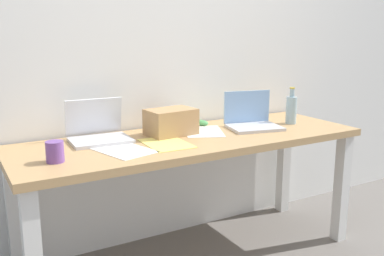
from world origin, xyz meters
The scene contains 12 objects.
ground_plane centered at (0.00, 0.00, 0.00)m, with size 8.00×8.00×0.00m, color slate.
back_wall centered at (0.00, 0.39, 1.30)m, with size 5.20×0.08×2.60m, color white.
desk centered at (0.00, 0.00, 0.63)m, with size 1.95×0.65×0.72m.
laptop_left centered at (-0.47, 0.18, 0.77)m, with size 0.32×0.27×0.22m.
laptop_right centered at (0.43, 0.02, 0.77)m, with size 0.34×0.30×0.21m.
beer_bottle centered at (0.72, 0.00, 0.81)m, with size 0.07×0.07×0.23m.
computer_mouse centered at (0.20, 0.23, 0.74)m, with size 0.06×0.10×0.03m, color #4C9E56.
cardboard_box centered at (-0.08, 0.10, 0.80)m, with size 0.27×0.18×0.15m, color tan.
coffee_mug centered at (-0.76, -0.11, 0.77)m, with size 0.08×0.08×0.10m, color #724799.
paper_sheet_near_back centered at (0.12, 0.07, 0.72)m, with size 0.21×0.30×0.00m, color white.
paper_sheet_front_left centered at (-0.43, -0.08, 0.72)m, with size 0.21×0.30×0.00m, color white.
paper_yellow_folder centered at (-0.19, -0.06, 0.72)m, with size 0.21×0.30×0.00m, color #F4E06B.
Camera 1 is at (-1.16, -2.04, 1.30)m, focal length 41.08 mm.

